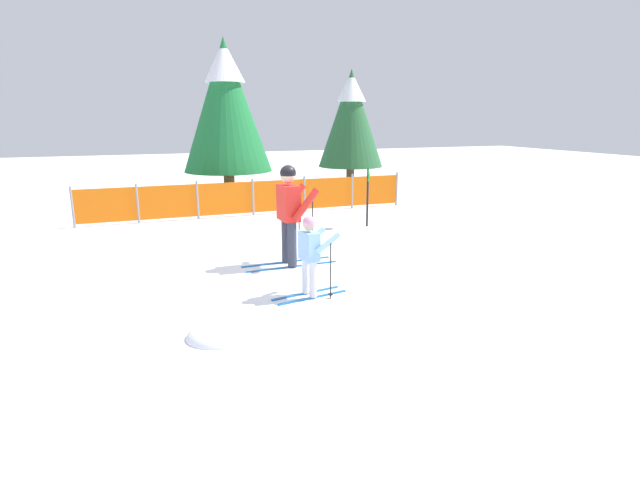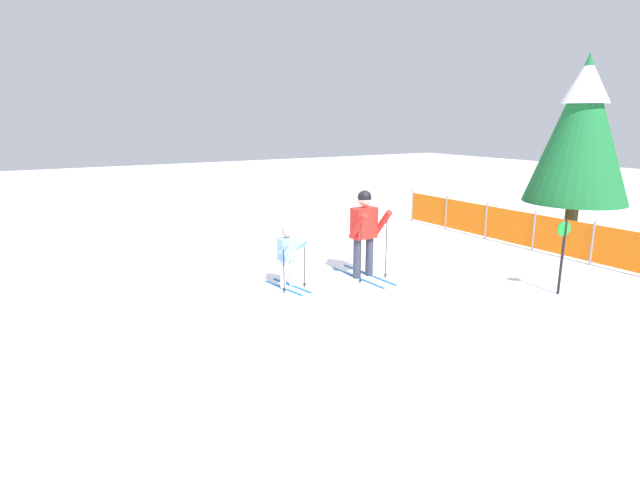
% 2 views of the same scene
% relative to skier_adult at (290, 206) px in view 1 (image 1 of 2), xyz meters
% --- Properties ---
extents(ground_plane, '(60.00, 60.00, 0.00)m').
position_rel_skier_adult_xyz_m(ground_plane, '(-0.04, -0.06, -1.07)').
color(ground_plane, white).
extents(skier_adult, '(1.72, 0.78, 1.80)m').
position_rel_skier_adult_xyz_m(skier_adult, '(0.00, 0.00, 0.00)').
color(skier_adult, '#1966B2').
rests_on(skier_adult, ground_plane).
extents(skier_child, '(1.18, 0.58, 1.22)m').
position_rel_skier_adult_xyz_m(skier_child, '(-0.20, -1.66, -0.35)').
color(skier_child, '#1966B2').
rests_on(skier_child, ground_plane).
extents(safety_fence, '(8.91, 0.12, 1.00)m').
position_rel_skier_adult_xyz_m(safety_fence, '(0.45, 4.85, -0.57)').
color(safety_fence, gray).
rests_on(safety_fence, ground_plane).
extents(conifer_far, '(2.61, 2.61, 4.84)m').
position_rel_skier_adult_xyz_m(conifer_far, '(0.18, 6.79, 1.92)').
color(conifer_far, '#4C3823').
rests_on(conifer_far, ground_plane).
extents(conifer_near, '(2.27, 2.27, 4.22)m').
position_rel_skier_adult_xyz_m(conifer_near, '(4.78, 8.10, 1.53)').
color(conifer_near, '#4C3823').
rests_on(conifer_near, ground_plane).
extents(trail_marker, '(0.09, 0.28, 1.41)m').
position_rel_skier_adult_xyz_m(trail_marker, '(2.74, 2.48, -0.20)').
color(trail_marker, black).
rests_on(trail_marker, ground_plane).
extents(snow_mound, '(0.92, 0.78, 0.37)m').
position_rel_skier_adult_xyz_m(snow_mound, '(-1.67, -2.62, -1.07)').
color(snow_mound, white).
rests_on(snow_mound, ground_plane).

